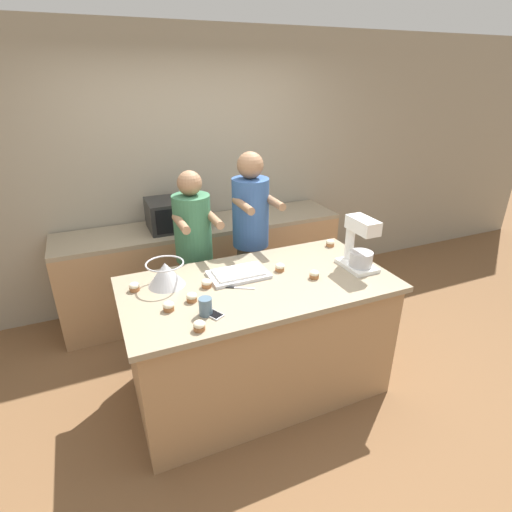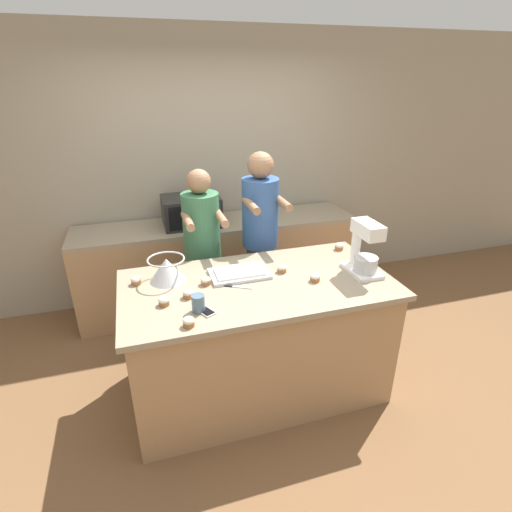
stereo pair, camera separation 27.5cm
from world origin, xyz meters
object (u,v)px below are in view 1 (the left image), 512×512
(cupcake_0, at_px, (169,306))
(cupcake_3, at_px, (314,274))
(cupcake_5, at_px, (207,283))
(stand_mixer, at_px, (359,246))
(mixing_bowl, at_px, (166,273))
(cupcake_6, at_px, (134,287))
(cupcake_2, at_px, (192,297))
(person_right, at_px, (251,243))
(cell_phone, at_px, (212,314))
(cupcake_7, at_px, (330,243))
(cupcake_1, at_px, (199,326))
(cupcake_4, at_px, (280,267))
(microwave_oven, at_px, (177,213))
(drinking_glass, at_px, (206,307))
(knife, at_px, (236,288))
(baking_tray, at_px, (238,274))
(person_left, at_px, (195,259))

(cupcake_0, bearing_deg, cupcake_3, 0.67)
(cupcake_0, bearing_deg, cupcake_5, 32.20)
(stand_mixer, height_order, mixing_bowl, stand_mixer)
(cupcake_5, height_order, cupcake_6, same)
(stand_mixer, relative_size, cupcake_2, 5.59)
(person_right, bearing_deg, cell_phone, -123.66)
(person_right, height_order, cupcake_2, person_right)
(cupcake_5, xyz_separation_m, cupcake_7, (1.17, 0.27, 0.00))
(cupcake_1, xyz_separation_m, cupcake_4, (0.75, 0.49, 0.00))
(cupcake_2, relative_size, cupcake_3, 1.00)
(microwave_oven, height_order, drinking_glass, microwave_oven)
(microwave_oven, height_order, cupcake_4, microwave_oven)
(cell_phone, xyz_separation_m, cupcake_3, (0.81, 0.16, 0.02))
(knife, distance_m, cupcake_4, 0.41)
(cupcake_2, height_order, cupcake_5, same)
(mixing_bowl, bearing_deg, cupcake_6, 178.06)
(cupcake_3, distance_m, cupcake_7, 0.62)
(baking_tray, relative_size, knife, 2.10)
(cupcake_0, xyz_separation_m, cupcake_4, (0.87, 0.21, 0.00))
(cupcake_3, bearing_deg, cupcake_2, 177.63)
(stand_mixer, xyz_separation_m, cupcake_1, (-1.31, -0.31, -0.14))
(cupcake_3, xyz_separation_m, cupcake_4, (-0.17, 0.20, 0.00))
(cell_phone, xyz_separation_m, cupcake_5, (0.07, 0.34, 0.02))
(knife, height_order, cupcake_0, cupcake_0)
(mixing_bowl, xyz_separation_m, cupcake_7, (1.41, 0.13, -0.06))
(person_left, bearing_deg, baking_tray, -75.81)
(person_right, bearing_deg, mixing_bowl, -147.45)
(drinking_glass, bearing_deg, cell_phone, -24.38)
(mixing_bowl, relative_size, knife, 1.30)
(person_left, distance_m, cupcake_4, 0.82)
(stand_mixer, distance_m, cupcake_7, 0.45)
(stand_mixer, bearing_deg, mixing_bowl, 167.85)
(baking_tray, relative_size, cupcake_3, 6.00)
(baking_tray, bearing_deg, person_left, 104.19)
(cupcake_2, bearing_deg, stand_mixer, -0.69)
(person_right, height_order, cell_phone, person_right)
(cupcake_0, bearing_deg, cupcake_7, 17.43)
(person_right, xyz_separation_m, cupcake_2, (-0.76, -0.83, 0.07))
(baking_tray, relative_size, cupcake_4, 6.00)
(knife, height_order, cupcake_7, cupcake_7)
(cupcake_0, relative_size, cupcake_1, 1.00)
(stand_mixer, distance_m, cupcake_1, 1.36)
(baking_tray, xyz_separation_m, knife, (-0.08, -0.16, -0.02))
(cupcake_4, bearing_deg, cupcake_6, 173.22)
(cupcake_0, height_order, cupcake_6, same)
(cupcake_5, bearing_deg, cupcake_0, -147.80)
(cell_phone, bearing_deg, baking_tray, 51.18)
(person_left, bearing_deg, microwave_oven, 89.54)
(cupcake_1, distance_m, cupcake_6, 0.67)
(cupcake_6, bearing_deg, cupcake_7, 4.39)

